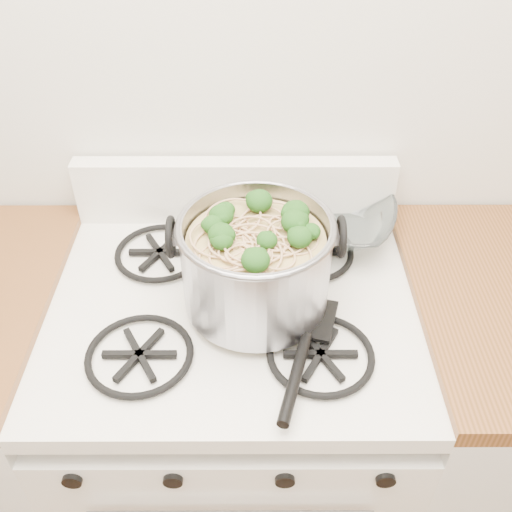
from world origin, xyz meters
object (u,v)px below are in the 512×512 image
Objects in this scene: gas_range at (237,430)px; spatula at (312,315)px; stock_pot at (256,264)px; glass_bowl at (338,226)px.

spatula is at bearing -23.04° from gas_range.
gas_range is 0.59m from stock_pot.
gas_range is at bearing -137.69° from glass_bowl.
stock_pot is at bearing -129.94° from glass_bowl.
spatula is 0.30m from glass_bowl.
glass_bowl is at bearing 88.88° from spatula.
glass_bowl is at bearing 50.06° from stock_pot.
spatula is (0.11, -0.06, -0.08)m from stock_pot.
gas_range is 0.53m from spatula.
stock_pot reaches higher than gas_range.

